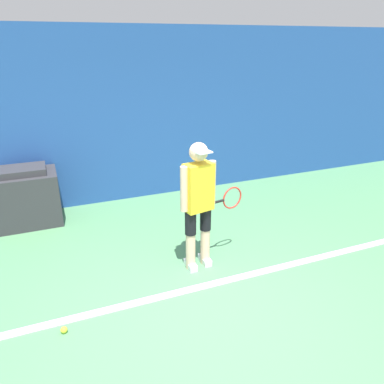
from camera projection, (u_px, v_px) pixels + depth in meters
The scene contains 6 objects.
ground_plane at pixel (206, 321), 3.85m from camera, with size 24.00×24.00×0.00m, color #518C5B.
back_wall at pixel (123, 118), 6.34m from camera, with size 24.00×0.10×2.93m.
court_baseline at pixel (187, 290), 4.30m from camera, with size 21.60×0.10×0.01m.
tennis_player at pixel (199, 201), 4.47m from camera, with size 0.90×0.31×1.61m.
tennis_ball at pixel (64, 330), 3.67m from camera, with size 0.07×0.07×0.07m.
covered_chair at pixel (28, 197), 5.77m from camera, with size 0.93×0.69×0.92m.
Camera 1 is at (-1.28, -2.79, 2.67)m, focal length 35.00 mm.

